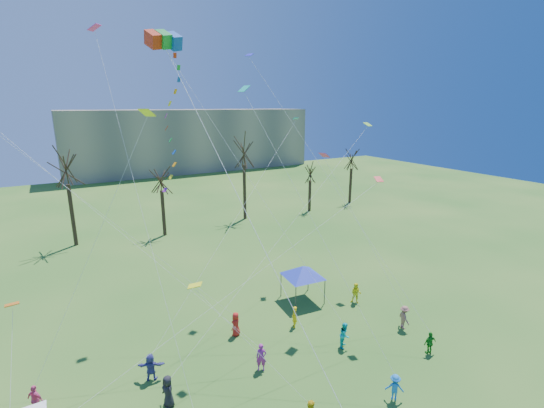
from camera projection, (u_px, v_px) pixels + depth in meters
distant_building at (192, 140)px, 95.80m from camera, size 60.00×14.00×15.00m
bare_tree_row at (157, 176)px, 47.11m from camera, size 68.91×7.76×12.35m
big_box_kite at (177, 125)px, 21.05m from camera, size 2.55×8.61×23.09m
canopy_tent_blue at (303, 271)px, 31.64m from camera, size 4.16×4.16×3.13m
festival_crowd at (262, 366)px, 22.88m from camera, size 25.58×11.15×1.86m
small_kites_aloft at (210, 145)px, 24.16m from camera, size 31.14×16.86×29.77m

